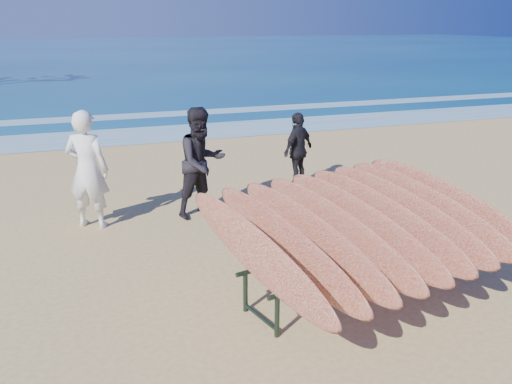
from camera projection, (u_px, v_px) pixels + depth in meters
ground at (276, 276)px, 7.32m from camera, size 120.00×120.00×0.00m
ocean at (83, 52)px, 56.70m from camera, size 160.00×160.00×0.00m
foam_near at (154, 134)px, 16.30m from camera, size 160.00×160.00×0.00m
foam_far at (138, 116)px, 19.44m from camera, size 160.00×160.00×0.00m
surfboard_rack at (361, 225)px, 6.67m from camera, size 3.77×3.59×1.43m
person_white at (87, 170)px, 8.80m from camera, size 0.85×0.75×1.96m
person_dark_a at (202, 163)px, 9.32m from camera, size 1.12×1.00×1.91m
person_dark_b at (298, 150)px, 11.03m from camera, size 0.96×0.80×1.54m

